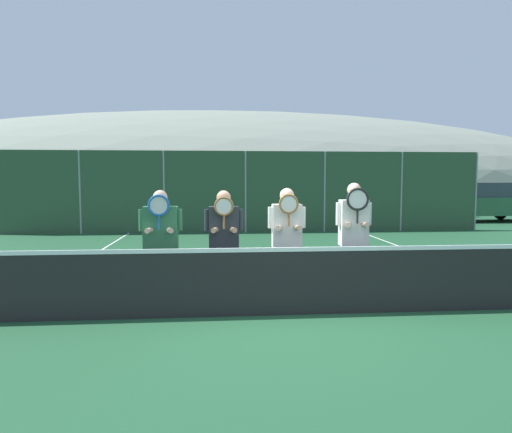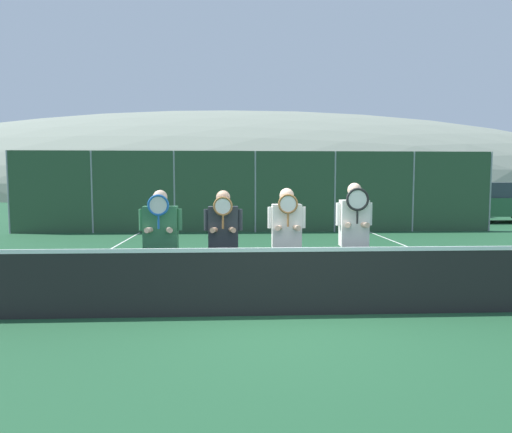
{
  "view_description": "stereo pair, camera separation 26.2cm",
  "coord_description": "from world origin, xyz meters",
  "px_view_note": "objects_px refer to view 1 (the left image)",
  "views": [
    {
      "loc": [
        -1.0,
        -6.01,
        1.84
      ],
      "look_at": [
        -0.41,
        0.87,
        1.28
      ],
      "focal_mm": 32.0,
      "sensor_mm": 36.0,
      "label": 1
    },
    {
      "loc": [
        -0.74,
        -6.03,
        1.84
      ],
      "look_at": [
        -0.41,
        0.87,
        1.28
      ],
      "focal_mm": 32.0,
      "sensor_mm": 36.0,
      "label": 2
    }
  ],
  "objects_px": {
    "player_center_left": "(224,237)",
    "car_far_left": "(130,203)",
    "car_right_of_center": "(482,201)",
    "car_left_of_center": "(248,201)",
    "player_leftmost": "(161,237)",
    "player_center_right": "(287,234)",
    "player_rightmost": "(354,232)",
    "car_center": "(366,201)"
  },
  "relations": [
    {
      "from": "player_rightmost",
      "to": "car_left_of_center",
      "type": "relative_size",
      "value": 0.43
    },
    {
      "from": "player_center_right",
      "to": "car_center",
      "type": "distance_m",
      "value": 13.48
    },
    {
      "from": "player_rightmost",
      "to": "car_center",
      "type": "bearing_deg",
      "value": 70.66
    },
    {
      "from": "car_right_of_center",
      "to": "player_rightmost",
      "type": "bearing_deg",
      "value": -127.54
    },
    {
      "from": "player_center_left",
      "to": "player_center_right",
      "type": "bearing_deg",
      "value": 3.39
    },
    {
      "from": "car_left_of_center",
      "to": "car_right_of_center",
      "type": "xyz_separation_m",
      "value": [
        10.32,
        -0.11,
        -0.04
      ]
    },
    {
      "from": "player_rightmost",
      "to": "car_far_left",
      "type": "relative_size",
      "value": 0.45
    },
    {
      "from": "player_center_left",
      "to": "car_center",
      "type": "relative_size",
      "value": 0.38
    },
    {
      "from": "car_left_of_center",
      "to": "car_far_left",
      "type": "bearing_deg",
      "value": -178.39
    },
    {
      "from": "player_rightmost",
      "to": "car_far_left",
      "type": "distance_m",
      "value": 13.69
    },
    {
      "from": "player_leftmost",
      "to": "car_far_left",
      "type": "distance_m",
      "value": 12.72
    },
    {
      "from": "car_left_of_center",
      "to": "car_center",
      "type": "xyz_separation_m",
      "value": [
        5.08,
        -0.13,
        -0.01
      ]
    },
    {
      "from": "car_far_left",
      "to": "car_left_of_center",
      "type": "bearing_deg",
      "value": 1.61
    },
    {
      "from": "car_center",
      "to": "player_center_left",
      "type": "bearing_deg",
      "value": -116.97
    },
    {
      "from": "player_center_right",
      "to": "car_far_left",
      "type": "distance_m",
      "value": 13.18
    },
    {
      "from": "player_center_left",
      "to": "car_right_of_center",
      "type": "height_order",
      "value": "car_right_of_center"
    },
    {
      "from": "player_center_right",
      "to": "car_left_of_center",
      "type": "xyz_separation_m",
      "value": [
        0.29,
        12.48,
        -0.1
      ]
    },
    {
      "from": "player_rightmost",
      "to": "car_left_of_center",
      "type": "xyz_separation_m",
      "value": [
        -0.69,
        12.63,
        -0.14
      ]
    },
    {
      "from": "player_center_left",
      "to": "player_leftmost",
      "type": "bearing_deg",
      "value": -178.83
    },
    {
      "from": "car_far_left",
      "to": "car_right_of_center",
      "type": "xyz_separation_m",
      "value": [
        15.21,
        0.03,
        -0.01
      ]
    },
    {
      "from": "player_center_left",
      "to": "player_rightmost",
      "type": "relative_size",
      "value": 0.94
    },
    {
      "from": "car_center",
      "to": "car_right_of_center",
      "type": "relative_size",
      "value": 0.98
    },
    {
      "from": "car_far_left",
      "to": "car_center",
      "type": "relative_size",
      "value": 0.91
    },
    {
      "from": "player_leftmost",
      "to": "car_right_of_center",
      "type": "height_order",
      "value": "car_right_of_center"
    },
    {
      "from": "car_center",
      "to": "car_right_of_center",
      "type": "distance_m",
      "value": 5.23
    },
    {
      "from": "car_far_left",
      "to": "car_left_of_center",
      "type": "distance_m",
      "value": 4.89
    },
    {
      "from": "player_rightmost",
      "to": "player_leftmost",
      "type": "bearing_deg",
      "value": 178.56
    },
    {
      "from": "car_left_of_center",
      "to": "player_leftmost",
      "type": "bearing_deg",
      "value": -99.7
    },
    {
      "from": "player_leftmost",
      "to": "player_center_left",
      "type": "relative_size",
      "value": 1.0
    },
    {
      "from": "player_leftmost",
      "to": "player_rightmost",
      "type": "bearing_deg",
      "value": -1.44
    },
    {
      "from": "player_rightmost",
      "to": "car_left_of_center",
      "type": "height_order",
      "value": "car_left_of_center"
    },
    {
      "from": "player_center_right",
      "to": "player_leftmost",
      "type": "bearing_deg",
      "value": -177.7
    },
    {
      "from": "car_left_of_center",
      "to": "car_center",
      "type": "relative_size",
      "value": 0.96
    },
    {
      "from": "player_center_left",
      "to": "player_rightmost",
      "type": "xyz_separation_m",
      "value": [
        1.93,
        -0.09,
        0.06
      ]
    },
    {
      "from": "player_leftmost",
      "to": "player_rightmost",
      "type": "distance_m",
      "value": 2.84
    },
    {
      "from": "car_left_of_center",
      "to": "car_center",
      "type": "bearing_deg",
      "value": -1.42
    },
    {
      "from": "car_far_left",
      "to": "car_right_of_center",
      "type": "height_order",
      "value": "car_far_left"
    },
    {
      "from": "player_center_left",
      "to": "car_far_left",
      "type": "distance_m",
      "value": 12.93
    },
    {
      "from": "player_rightmost",
      "to": "car_center",
      "type": "height_order",
      "value": "player_rightmost"
    },
    {
      "from": "player_center_left",
      "to": "car_far_left",
      "type": "relative_size",
      "value": 0.42
    },
    {
      "from": "player_leftmost",
      "to": "player_center_right",
      "type": "distance_m",
      "value": 1.86
    },
    {
      "from": "player_center_left",
      "to": "player_center_right",
      "type": "relative_size",
      "value": 0.98
    }
  ]
}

